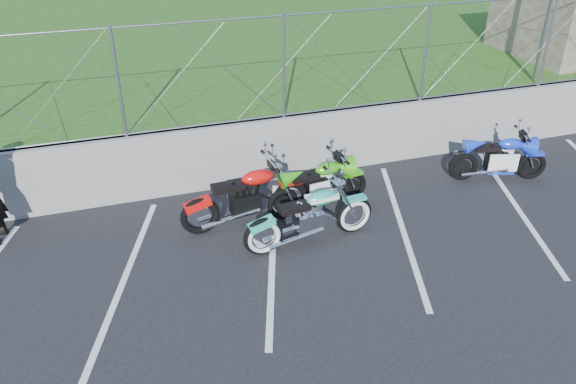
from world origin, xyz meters
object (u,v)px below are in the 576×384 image
object	(u,v)px
sportbike_green	(320,187)
sportbike_blue	(500,160)
cruiser_turquoise	(311,218)
naked_orange	(248,199)

from	to	relation	value
sportbike_green	sportbike_blue	size ratio (longest dim) A/B	1.06
cruiser_turquoise	sportbike_green	size ratio (longest dim) A/B	1.15
naked_orange	sportbike_green	xyz separation A→B (m)	(1.38, 0.07, -0.05)
naked_orange	sportbike_green	size ratio (longest dim) A/B	1.16
sportbike_green	naked_orange	bearing A→B (deg)	175.76
naked_orange	sportbike_green	distance (m)	1.38
cruiser_turquoise	naked_orange	size ratio (longest dim) A/B	1.00
sportbike_blue	sportbike_green	bearing A→B (deg)	-164.16
cruiser_turquoise	sportbike_green	distance (m)	1.09
cruiser_turquoise	sportbike_blue	world-z (taller)	cruiser_turquoise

